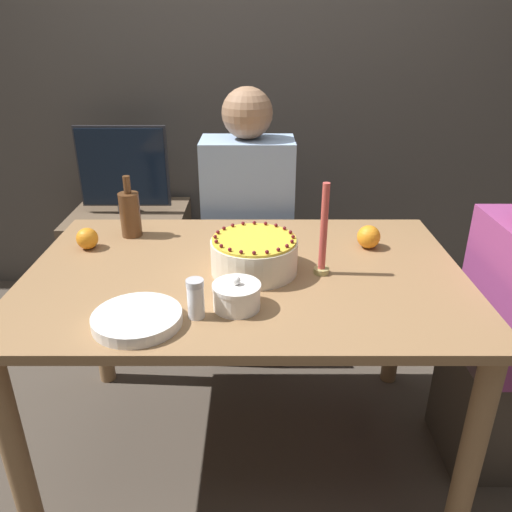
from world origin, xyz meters
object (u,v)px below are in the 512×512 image
at_px(bottle, 132,213).
at_px(candle, 325,238).
at_px(person_woman_floral, 511,347).
at_px(tv_monitor, 125,169).
at_px(sugar_bowl, 238,296).
at_px(person_man_blue_shirt, 250,246).
at_px(cake, 256,255).
at_px(sugar_shaker, 197,298).

bearing_deg(bottle, candle, -25.19).
distance_m(candle, person_woman_floral, 0.78).
height_order(bottle, tv_monitor, tv_monitor).
bearing_deg(tv_monitor, sugar_bowl, -64.38).
bearing_deg(person_man_blue_shirt, person_woman_floral, 142.69).
bearing_deg(person_man_blue_shirt, cake, 92.68).
height_order(person_woman_floral, tv_monitor, person_woman_floral).
distance_m(cake, sugar_bowl, 0.24).
relative_size(sugar_shaker, candle, 0.38).
relative_size(sugar_bowl, tv_monitor, 0.29).
xyz_separation_m(sugar_bowl, sugar_shaker, (-0.11, -0.05, 0.02)).
height_order(cake, sugar_shaker, cake).
distance_m(candle, bottle, 0.75).
bearing_deg(bottle, sugar_shaker, -62.25).
bearing_deg(person_man_blue_shirt, sugar_bowl, 88.94).
bearing_deg(person_man_blue_shirt, candle, 109.71).
distance_m(candle, person_man_blue_shirt, 0.80).
bearing_deg(tv_monitor, cake, -57.98).
xyz_separation_m(sugar_bowl, bottle, (-0.42, 0.54, 0.05)).
relative_size(cake, sugar_shaker, 2.47).
xyz_separation_m(candle, person_man_blue_shirt, (-0.25, 0.69, -0.33)).
bearing_deg(candle, sugar_shaker, -144.62).
relative_size(person_man_blue_shirt, tv_monitor, 2.68).
bearing_deg(sugar_bowl, person_woman_floral, 12.91).
bearing_deg(tv_monitor, sugar_shaker, -68.98).
xyz_separation_m(candle, tv_monitor, (-0.90, 1.11, -0.08)).
relative_size(candle, bottle, 1.30).
xyz_separation_m(cake, candle, (0.22, -0.02, 0.07)).
xyz_separation_m(sugar_shaker, candle, (0.37, 0.26, 0.07)).
bearing_deg(sugar_bowl, sugar_shaker, -156.07).
relative_size(person_woman_floral, tv_monitor, 2.37).
xyz_separation_m(cake, person_man_blue_shirt, (-0.03, 0.67, -0.26)).
distance_m(sugar_bowl, candle, 0.35).
distance_m(bottle, tv_monitor, 0.83).
height_order(sugar_shaker, person_woman_floral, person_woman_floral).
relative_size(cake, tv_monitor, 0.59).
distance_m(cake, tv_monitor, 1.29).
xyz_separation_m(person_woman_floral, tv_monitor, (-1.56, 1.12, 0.33)).
height_order(candle, tv_monitor, candle).
bearing_deg(sugar_shaker, person_woman_floral, 14.13).
bearing_deg(tv_monitor, person_woman_floral, -35.54).
relative_size(sugar_shaker, person_woman_floral, 0.10).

